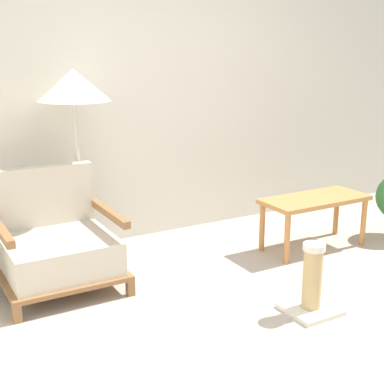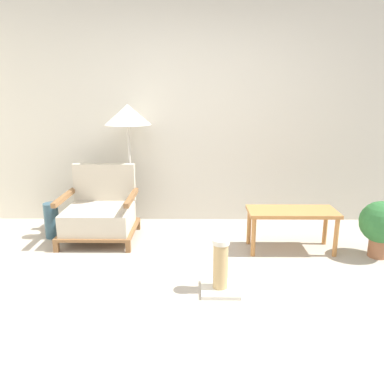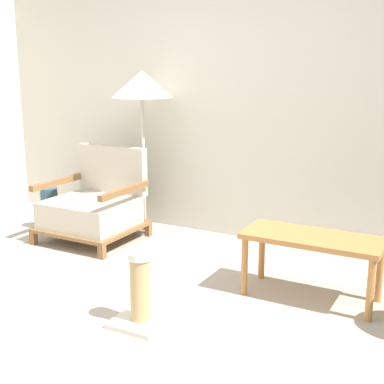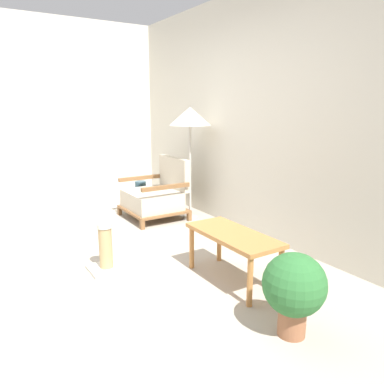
{
  "view_description": "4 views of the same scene",
  "coord_description": "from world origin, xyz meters",
  "px_view_note": "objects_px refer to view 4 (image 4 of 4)",
  "views": [
    {
      "loc": [
        -1.98,
        -1.94,
        1.57
      ],
      "look_at": [
        -0.1,
        1.37,
        0.55
      ],
      "focal_mm": 50.0,
      "sensor_mm": 36.0,
      "label": 1
    },
    {
      "loc": [
        -0.06,
        -2.43,
        1.54
      ],
      "look_at": [
        -0.1,
        1.37,
        0.55
      ],
      "focal_mm": 35.0,
      "sensor_mm": 36.0,
      "label": 2
    },
    {
      "loc": [
        1.79,
        -2.08,
        1.48
      ],
      "look_at": [
        -0.1,
        1.37,
        0.55
      ],
      "focal_mm": 50.0,
      "sensor_mm": 36.0,
      "label": 3
    },
    {
      "loc": [
        3.22,
        -0.71,
        1.45
      ],
      "look_at": [
        -0.1,
        1.37,
        0.55
      ],
      "focal_mm": 35.0,
      "sensor_mm": 36.0,
      "label": 4
    }
  ],
  "objects_px": {
    "armchair": "(156,196)",
    "scratching_post": "(106,253)",
    "coffee_table": "(233,240)",
    "vase": "(141,195)",
    "floor_lamp": "(190,119)",
    "potted_plant": "(294,287)"
  },
  "relations": [
    {
      "from": "floor_lamp",
      "to": "coffee_table",
      "type": "height_order",
      "value": "floor_lamp"
    },
    {
      "from": "armchair",
      "to": "coffee_table",
      "type": "height_order",
      "value": "armchair"
    },
    {
      "from": "armchair",
      "to": "potted_plant",
      "type": "xyz_separation_m",
      "value": [
        2.83,
        -0.45,
        0.04
      ]
    },
    {
      "from": "scratching_post",
      "to": "armchair",
      "type": "bearing_deg",
      "value": 137.71
    },
    {
      "from": "potted_plant",
      "to": "scratching_post",
      "type": "relative_size",
      "value": 1.26
    },
    {
      "from": "armchair",
      "to": "potted_plant",
      "type": "distance_m",
      "value": 2.86
    },
    {
      "from": "potted_plant",
      "to": "scratching_post",
      "type": "xyz_separation_m",
      "value": [
        -1.59,
        -0.68,
        -0.16
      ]
    },
    {
      "from": "vase",
      "to": "scratching_post",
      "type": "distance_m",
      "value": 2.13
    },
    {
      "from": "vase",
      "to": "potted_plant",
      "type": "distance_m",
      "value": 3.41
    },
    {
      "from": "floor_lamp",
      "to": "vase",
      "type": "relative_size",
      "value": 3.67
    },
    {
      "from": "potted_plant",
      "to": "coffee_table",
      "type": "bearing_deg",
      "value": 169.09
    },
    {
      "from": "floor_lamp",
      "to": "vase",
      "type": "height_order",
      "value": "floor_lamp"
    },
    {
      "from": "floor_lamp",
      "to": "armchair",
      "type": "bearing_deg",
      "value": -128.49
    },
    {
      "from": "armchair",
      "to": "scratching_post",
      "type": "bearing_deg",
      "value": -42.29
    },
    {
      "from": "armchair",
      "to": "scratching_post",
      "type": "distance_m",
      "value": 1.68
    },
    {
      "from": "floor_lamp",
      "to": "potted_plant",
      "type": "relative_size",
      "value": 2.57
    },
    {
      "from": "coffee_table",
      "to": "vase",
      "type": "distance_m",
      "value": 2.58
    },
    {
      "from": "armchair",
      "to": "floor_lamp",
      "type": "distance_m",
      "value": 1.1
    },
    {
      "from": "coffee_table",
      "to": "armchair",
      "type": "bearing_deg",
      "value": 171.66
    },
    {
      "from": "potted_plant",
      "to": "floor_lamp",
      "type": "bearing_deg",
      "value": 162.37
    },
    {
      "from": "armchair",
      "to": "potted_plant",
      "type": "relative_size",
      "value": 1.4
    },
    {
      "from": "floor_lamp",
      "to": "scratching_post",
      "type": "relative_size",
      "value": 3.24
    }
  ]
}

